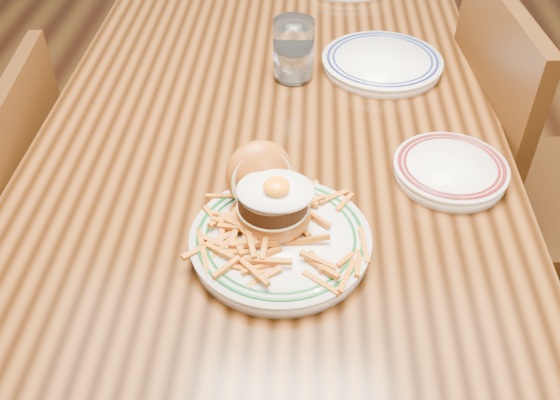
# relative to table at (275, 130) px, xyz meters

# --- Properties ---
(floor) EXTENTS (6.00, 6.00, 0.00)m
(floor) POSITION_rel_table_xyz_m (0.00, 0.00, -0.66)
(floor) COLOR black
(floor) RESTS_ON ground
(table) EXTENTS (0.85, 1.60, 0.75)m
(table) POSITION_rel_table_xyz_m (0.00, 0.00, 0.00)
(table) COLOR black
(table) RESTS_ON floor
(chair_left) EXTENTS (0.43, 0.43, 0.84)m
(chair_left) POSITION_rel_table_xyz_m (-0.58, -0.14, -0.21)
(chair_left) COLOR #38210B
(chair_left) RESTS_ON floor
(chair_right) EXTENTS (0.47, 0.47, 0.93)m
(chair_right) POSITION_rel_table_xyz_m (0.55, 0.05, -0.16)
(chair_right) COLOR #38210B
(chair_right) RESTS_ON floor
(main_plate) EXTENTS (0.26, 0.28, 0.13)m
(main_plate) POSITION_rel_table_xyz_m (0.03, -0.41, 0.12)
(main_plate) COLOR white
(main_plate) RESTS_ON table
(side_plate) EXTENTS (0.19, 0.19, 0.03)m
(side_plate) POSITION_rel_table_xyz_m (0.31, -0.25, 0.10)
(side_plate) COLOR white
(side_plate) RESTS_ON table
(rear_plate) EXTENTS (0.25, 0.25, 0.03)m
(rear_plate) POSITION_rel_table_xyz_m (0.22, 0.11, 0.10)
(rear_plate) COLOR white
(rear_plate) RESTS_ON table
(water_glass) EXTENTS (0.08, 0.08, 0.12)m
(water_glass) POSITION_rel_table_xyz_m (0.03, 0.07, 0.14)
(water_glass) COLOR white
(water_glass) RESTS_ON table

